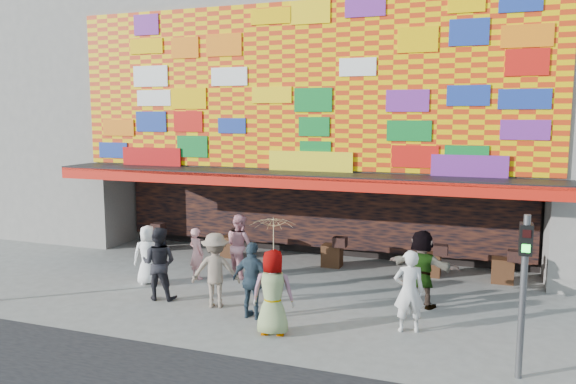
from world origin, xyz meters
name	(u,v)px	position (x,y,z in m)	size (l,w,h in m)	color
ground	(242,310)	(0.00, 0.00, 0.00)	(90.00, 90.00, 0.00)	slate
shop_building	(333,101)	(0.00, 8.18, 5.23)	(15.20, 9.40, 10.00)	gray
neighbor_left	(48,85)	(-13.00, 8.00, 6.00)	(11.00, 8.00, 12.00)	gray
signal_right	(524,278)	(6.20, -1.50, 1.86)	(0.22, 0.20, 3.00)	#59595B
ped_a	(148,255)	(-3.35, 1.06, 0.84)	(0.82, 0.53, 1.67)	white
ped_b	(197,253)	(-2.34, 1.98, 0.75)	(0.55, 0.36, 1.50)	pink
ped_c	(159,263)	(-2.34, 0.06, 0.94)	(0.92, 0.71, 1.89)	black
ped_d	(216,270)	(-0.71, 0.03, 0.93)	(1.20, 0.69, 1.86)	gray
ped_e	(253,280)	(0.48, -0.38, 0.91)	(1.06, 0.44, 1.81)	#2C3E4E
ped_f	(422,268)	(4.07, 1.78, 0.97)	(1.80, 0.57, 1.94)	gray
ped_g	(273,292)	(1.27, -1.13, 0.94)	(0.92, 0.60, 1.87)	gray
ped_h	(409,291)	(4.00, 0.03, 0.91)	(0.67, 0.44, 1.83)	silver
ped_i	(240,246)	(-1.24, 2.60, 0.93)	(0.90, 0.70, 1.86)	#D28892
parasol	(273,238)	(1.27, -1.13, 2.14)	(1.26, 1.27, 1.83)	#FFDFA0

